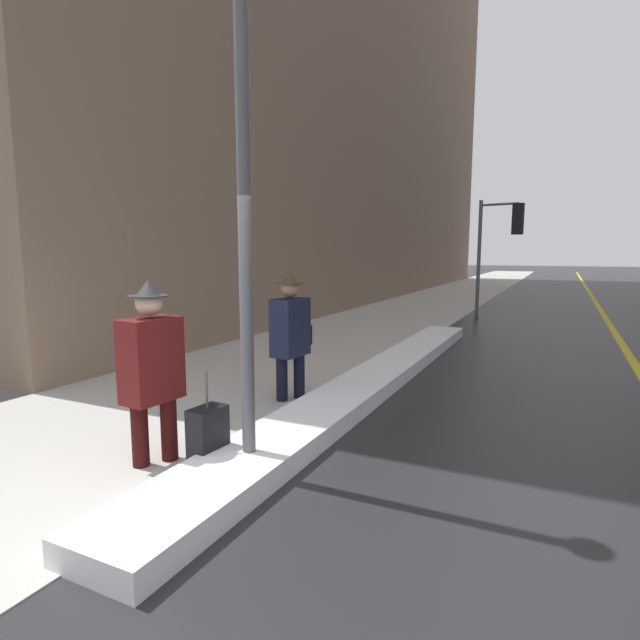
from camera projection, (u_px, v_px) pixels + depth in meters
The scene contains 10 objects.
ground_plane at pixel (129, 533), 3.62m from camera, with size 160.00×160.00×0.00m, color #232326.
sidewalk_slab at pixel (414, 309), 17.85m from camera, with size 4.00×80.00×0.01m.
road_centre_stripe at pixel (606, 319), 15.25m from camera, with size 0.16×80.00×0.00m.
snow_bank_curb at pixel (375, 379), 7.61m from camera, with size 0.79×10.32×0.22m.
building_facade_left at pixel (343, 21), 22.79m from camera, with size 6.00×36.00×25.02m.
lamp_post at pixel (242, 98), 4.15m from camera, with size 0.28×0.28×5.59m.
traffic_light_near at pixel (503, 233), 14.90m from camera, with size 1.30×0.36×3.59m.
pedestrian_in_fedora at pixel (152, 366), 4.68m from camera, with size 0.38×0.57×1.77m.
pedestrian_with_shoulder_bag at pixel (291, 331), 6.77m from camera, with size 0.37×0.76×1.76m.
rolling_suitcase at pixel (208, 438), 4.64m from camera, with size 0.25×0.38×0.95m.
Camera 1 is at (2.72, -2.43, 2.02)m, focal length 28.00 mm.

